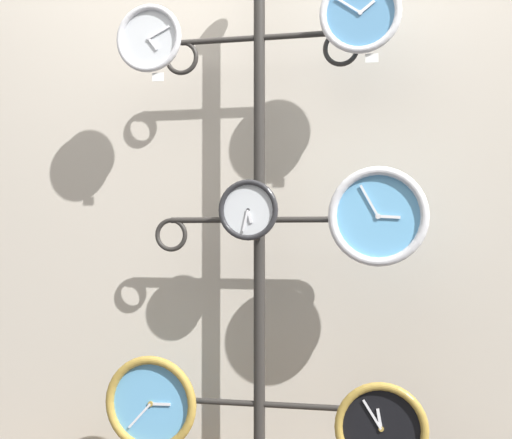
{
  "coord_description": "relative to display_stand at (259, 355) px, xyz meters",
  "views": [
    {
      "loc": [
        0.52,
        -1.91,
        1.15
      ],
      "look_at": [
        0.0,
        0.36,
        1.2
      ],
      "focal_mm": 50.0,
      "sensor_mm": 36.0,
      "label": 1
    }
  ],
  "objects": [
    {
      "name": "shop_wall",
      "position": [
        0.0,
        0.16,
        0.65
      ],
      "size": [
        4.4,
        0.04,
        2.8
      ],
      "color": "#BCB2A3",
      "rests_on": "ground_plane"
    },
    {
      "name": "display_stand",
      "position": [
        0.0,
        0.0,
        0.0
      ],
      "size": [
        0.77,
        0.38,
        2.13
      ],
      "color": "#282623",
      "rests_on": "ground_plane"
    },
    {
      "name": "clock_top_left",
      "position": [
        -0.35,
        -0.1,
        1.05
      ],
      "size": [
        0.23,
        0.04,
        0.23
      ],
      "color": "silver"
    },
    {
      "name": "clock_top_right",
      "position": [
        0.34,
        -0.09,
        1.1
      ],
      "size": [
        0.26,
        0.04,
        0.26
      ],
      "color": "#4C84B2"
    },
    {
      "name": "clock_middle_center",
      "position": [
        -0.02,
        -0.08,
        0.48
      ],
      "size": [
        0.2,
        0.04,
        0.2
      ],
      "color": "silver"
    },
    {
      "name": "clock_middle_right",
      "position": [
        0.4,
        -0.12,
        0.46
      ],
      "size": [
        0.31,
        0.04,
        0.31
      ],
      "color": "#60A8DB"
    },
    {
      "name": "clock_bottom_left",
      "position": [
        -0.35,
        -0.09,
        -0.16
      ],
      "size": [
        0.32,
        0.04,
        0.32
      ],
      "color": "#60A8DB"
    },
    {
      "name": "clock_bottom_right",
      "position": [
        0.41,
        -0.11,
        -0.19
      ],
      "size": [
        0.29,
        0.04,
        0.29
      ],
      "color": "black"
    },
    {
      "name": "price_tag_upper",
      "position": [
        -0.32,
        -0.11,
        0.92
      ],
      "size": [
        0.04,
        0.0,
        0.03
      ],
      "color": "white"
    },
    {
      "name": "price_tag_mid",
      "position": [
        0.38,
        -0.09,
        0.95
      ],
      "size": [
        0.04,
        0.0,
        0.03
      ],
      "color": "white"
    }
  ]
}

